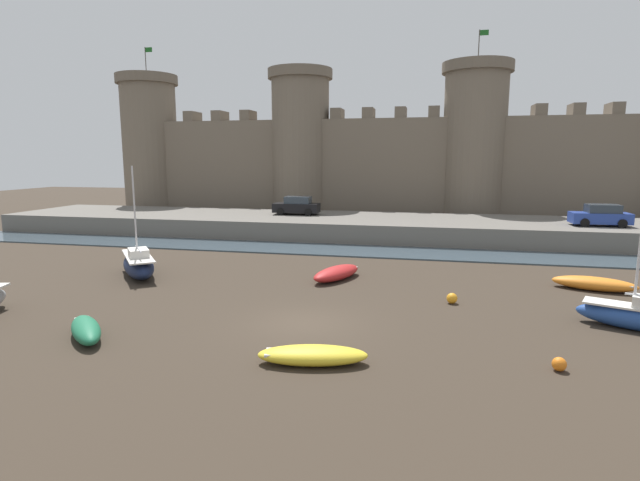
# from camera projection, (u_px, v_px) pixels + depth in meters

# --- Properties ---
(ground_plane) EXTENTS (160.00, 160.00, 0.00)m
(ground_plane) POSITION_uv_depth(u_px,v_px,m) (304.00, 323.00, 20.34)
(ground_plane) COLOR #382D23
(water_channel) EXTENTS (80.00, 4.50, 0.10)m
(water_channel) POSITION_uv_depth(u_px,v_px,m) (359.00, 251.00, 35.76)
(water_channel) COLOR #3D4C56
(water_channel) RESTS_ON ground
(quay_road) EXTENTS (65.42, 10.00, 1.59)m
(quay_road) POSITION_uv_depth(u_px,v_px,m) (371.00, 227.00, 42.62)
(quay_road) COLOR #666059
(quay_road) RESTS_ON ground
(castle) EXTENTS (60.19, 6.77, 18.76)m
(castle) POSITION_uv_depth(u_px,v_px,m) (384.00, 155.00, 51.58)
(castle) COLOR #706354
(castle) RESTS_ON ground
(sailboat_foreground_centre) EXTENTS (4.49, 5.06, 6.22)m
(sailboat_foreground_centre) POSITION_uv_depth(u_px,v_px,m) (138.00, 264.00, 28.29)
(sailboat_foreground_centre) COLOR #141E3D
(sailboat_foreground_centre) RESTS_ON ground
(sailboat_foreground_left) EXTENTS (4.60, 2.80, 5.08)m
(sailboat_foreground_left) POSITION_uv_depth(u_px,v_px,m) (640.00, 316.00, 19.42)
(sailboat_foreground_left) COLOR #234793
(sailboat_foreground_left) RESTS_ON ground
(rowboat_foreground_right) EXTENTS (2.79, 4.04, 0.73)m
(rowboat_foreground_right) POSITION_uv_depth(u_px,v_px,m) (337.00, 273.00, 27.52)
(rowboat_foreground_right) COLOR red
(rowboat_foreground_right) RESTS_ON ground
(rowboat_midflat_right) EXTENTS (2.89, 2.96, 0.69)m
(rowboat_midflat_right) POSITION_uv_depth(u_px,v_px,m) (86.00, 329.00, 18.55)
(rowboat_midflat_right) COLOR #1E6B47
(rowboat_midflat_right) RESTS_ON ground
(rowboat_midflat_centre) EXTENTS (3.78, 1.89, 0.59)m
(rowboat_midflat_centre) POSITION_uv_depth(u_px,v_px,m) (312.00, 355.00, 16.28)
(rowboat_midflat_centre) COLOR yellow
(rowboat_midflat_centre) RESTS_ON ground
(rowboat_midflat_left) EXTENTS (4.11, 2.23, 0.69)m
(rowboat_midflat_left) POSITION_uv_depth(u_px,v_px,m) (594.00, 283.00, 25.32)
(rowboat_midflat_left) COLOR orange
(rowboat_midflat_left) RESTS_ON ground
(mooring_buoy_off_centre) EXTENTS (0.45, 0.45, 0.45)m
(mooring_buoy_off_centre) POSITION_uv_depth(u_px,v_px,m) (559.00, 364.00, 15.75)
(mooring_buoy_off_centre) COLOR orange
(mooring_buoy_off_centre) RESTS_ON ground
(mooring_buoy_mid_mud) EXTENTS (0.49, 0.49, 0.49)m
(mooring_buoy_mid_mud) POSITION_uv_depth(u_px,v_px,m) (452.00, 298.00, 23.03)
(mooring_buoy_mid_mud) COLOR orange
(mooring_buoy_mid_mud) RESTS_ON ground
(car_quay_west) EXTENTS (4.14, 1.96, 1.62)m
(car_quay_west) POSITION_uv_depth(u_px,v_px,m) (297.00, 206.00, 44.75)
(car_quay_west) COLOR black
(car_quay_west) RESTS_ON quay_road
(car_quay_east) EXTENTS (4.14, 1.96, 1.62)m
(car_quay_east) POSITION_uv_depth(u_px,v_px,m) (601.00, 216.00, 37.26)
(car_quay_east) COLOR #263F99
(car_quay_east) RESTS_ON quay_road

